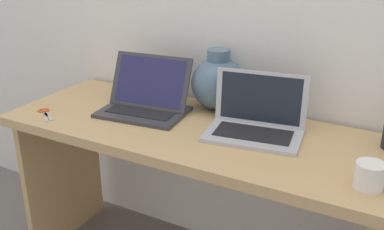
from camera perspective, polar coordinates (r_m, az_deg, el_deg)
name	(u,v)px	position (r m, az deg, el deg)	size (l,w,h in m)	color
back_wall	(230,1)	(1.96, 4.81, 14.04)	(4.40, 0.04, 2.40)	silver
desk	(192,163)	(1.86, 0.00, -6.01)	(1.54, 0.59, 0.76)	tan
laptop_left	(146,98)	(1.94, -5.74, 2.16)	(0.38, 0.29, 0.23)	#333338
laptop_right	(257,118)	(1.74, 8.12, -0.39)	(0.38, 0.28, 0.22)	#B2B2B7
green_vase	(218,83)	(1.95, 3.30, 4.09)	(0.23, 0.23, 0.26)	slate
coffee_mug	(370,176)	(1.46, 21.50, -7.11)	(0.12, 0.09, 0.08)	white
scissors	(45,112)	(2.02, -18.00, 0.31)	(0.14, 0.11, 0.01)	#B7B7BC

